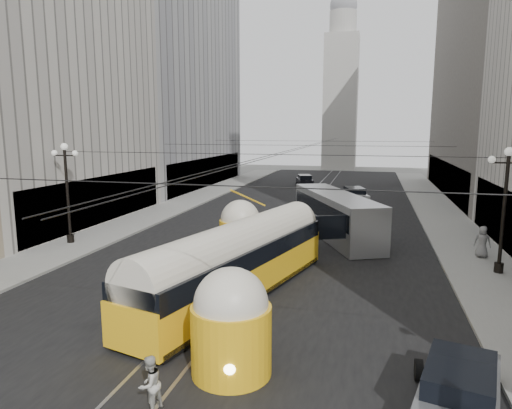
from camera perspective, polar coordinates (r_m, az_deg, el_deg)
The scene contains 17 objects.
road at distance 40.47m, azimuth 5.39°, elevation -1.12°, with size 20.00×85.00×0.02m, color black.
sidewalk_left at distance 47.07m, azimuth -8.51°, elevation 0.40°, with size 4.00×72.00×0.15m, color gray.
sidewalk_right at distance 43.84m, azimuth 21.82°, elevation -0.85°, with size 4.00×72.00×0.15m, color gray.
rail_left at distance 40.59m, azimuth 4.34°, elevation -1.08°, with size 0.12×85.00×0.04m, color gray.
rail_right at distance 40.37m, azimuth 6.44°, elevation -1.17°, with size 0.12×85.00×0.04m, color gray.
building_left_far at distance 61.11m, azimuth -11.51°, elevation 15.77°, with size 12.60×28.60×28.60m.
distant_tower at distance 87.36m, azimuth 10.59°, elevation 14.29°, with size 6.00×6.00×31.36m.
lamppost_left_mid at distance 31.30m, azimuth -22.55°, elevation 2.01°, with size 1.86×0.44×6.37m.
lamppost_right_mid at distance 25.91m, azimuth 28.64°, elevation 0.16°, with size 1.86×0.44×6.37m.
catenary at distance 38.80m, azimuth 5.46°, elevation 7.17°, with size 25.00×72.00×0.23m.
streetcar at distance 20.31m, azimuth -2.37°, elevation -7.01°, with size 5.83×15.07×3.39m.
city_bus at distance 31.98m, azimuth 9.89°, elevation -1.07°, with size 7.09×12.22×2.99m.
sedan_grey at distance 13.85m, azimuth 24.04°, elevation -20.67°, with size 2.90×4.85×1.43m.
sedan_white_far at distance 47.74m, azimuth 12.20°, elevation 1.14°, with size 3.20×5.04×1.48m.
sedan_dark_far at distance 60.95m, azimuth 6.09°, elevation 3.02°, with size 2.92×4.61×1.35m.
pedestrian_crossing_b at distance 13.22m, azimuth -13.15°, elevation -21.01°, with size 0.75×0.58×1.54m, color beige.
pedestrian_sidewalk_right at distance 29.02m, azimuth 26.45°, elevation -4.19°, with size 0.89×0.55×1.82m, color slate.
Camera 1 is at (6.12, -6.81, 7.42)m, focal length 32.00 mm.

